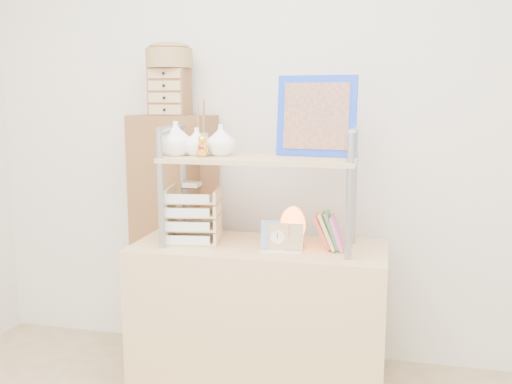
% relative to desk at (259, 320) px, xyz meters
% --- Properties ---
extents(room_shell, '(3.42, 3.41, 2.61)m').
position_rel_desk_xyz_m(room_shell, '(0.00, -0.81, 1.32)').
color(room_shell, silver).
rests_on(room_shell, ground).
extents(desk, '(1.20, 0.50, 0.75)m').
position_rel_desk_xyz_m(desk, '(0.00, 0.00, 0.00)').
color(desk, tan).
rests_on(desk, ground).
extents(cabinet, '(0.48, 0.30, 1.35)m').
position_rel_desk_xyz_m(cabinet, '(-0.57, 0.37, 0.30)').
color(cabinet, brown).
rests_on(cabinet, ground).
extents(hutch, '(0.93, 0.34, 0.80)m').
position_rel_desk_xyz_m(hutch, '(-0.08, 0.01, 0.82)').
color(hutch, gray).
rests_on(hutch, desk).
extents(letter_tray, '(0.27, 0.26, 0.29)m').
position_rel_desk_xyz_m(letter_tray, '(-0.33, 0.00, 0.49)').
color(letter_tray, '#D4B77F').
rests_on(letter_tray, desk).
extents(salt_lamp, '(0.13, 0.12, 0.19)m').
position_rel_desk_xyz_m(salt_lamp, '(0.16, 0.01, 0.47)').
color(salt_lamp, brown).
rests_on(salt_lamp, desk).
extents(desk_clock, '(0.10, 0.06, 0.13)m').
position_rel_desk_xyz_m(desk_clock, '(0.11, -0.08, 0.44)').
color(desk_clock, tan).
rests_on(desk_clock, desk).
extents(postcard_stand, '(0.20, 0.07, 0.14)m').
position_rel_desk_xyz_m(postcard_stand, '(0.12, -0.08, 0.41)').
color(postcard_stand, white).
rests_on(postcard_stand, desk).
extents(drawer_chest, '(0.20, 0.16, 0.25)m').
position_rel_desk_xyz_m(drawer_chest, '(-0.57, 0.35, 1.10)').
color(drawer_chest, brown).
rests_on(drawer_chest, cabinet).
extents(woven_basket, '(0.25, 0.25, 0.10)m').
position_rel_desk_xyz_m(woven_basket, '(-0.57, 0.35, 1.28)').
color(woven_basket, brown).
rests_on(woven_basket, drawer_chest).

